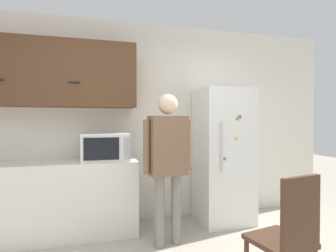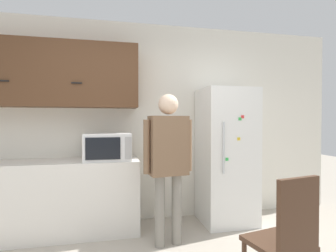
# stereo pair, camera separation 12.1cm
# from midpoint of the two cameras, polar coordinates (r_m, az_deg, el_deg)

# --- Properties ---
(back_wall) EXTENTS (6.00, 0.06, 2.70)m
(back_wall) POSITION_cam_midpoint_polar(r_m,az_deg,el_deg) (3.63, -6.32, 0.89)
(back_wall) COLOR silver
(back_wall) RESTS_ON ground_plane
(counter) EXTENTS (2.21, 0.57, 0.89)m
(counter) POSITION_cam_midpoint_polar(r_m,az_deg,el_deg) (3.50, -24.42, -14.22)
(counter) COLOR silver
(counter) RESTS_ON ground_plane
(upper_cabinets) EXTENTS (2.21, 0.40, 0.79)m
(upper_cabinets) POSITION_cam_midpoint_polar(r_m,az_deg,el_deg) (3.52, -24.29, 10.19)
(upper_cabinets) COLOR #51331E
(microwave) EXTENTS (0.55, 0.40, 0.32)m
(microwave) POSITION_cam_midpoint_polar(r_m,az_deg,el_deg) (3.25, -11.94, -4.45)
(microwave) COLOR white
(microwave) RESTS_ON counter
(person) EXTENTS (0.56, 0.27, 1.65)m
(person) POSITION_cam_midpoint_polar(r_m,az_deg,el_deg) (2.87, 1.28, -6.09)
(person) COLOR gray
(person) RESTS_ON ground_plane
(refrigerator) EXTENTS (0.69, 0.66, 1.79)m
(refrigerator) POSITION_cam_midpoint_polar(r_m,az_deg,el_deg) (3.65, 13.48, -6.29)
(refrigerator) COLOR white
(refrigerator) RESTS_ON ground_plane
(chair) EXTENTS (0.49, 0.49, 0.96)m
(chair) POSITION_cam_midpoint_polar(r_m,az_deg,el_deg) (2.32, 25.89, -20.54)
(chair) COLOR #472D1E
(chair) RESTS_ON ground_plane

